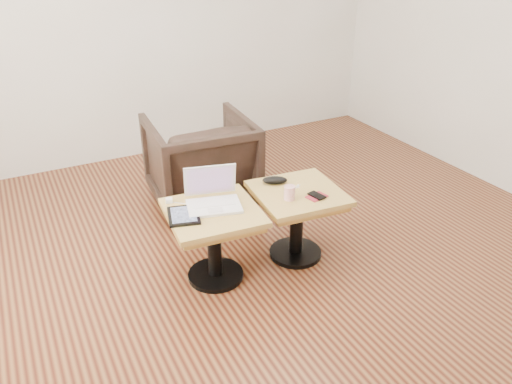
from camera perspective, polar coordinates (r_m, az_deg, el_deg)
name	(u,v)px	position (r m, az deg, el deg)	size (l,w,h in m)	color
room_shell	(280,56)	(2.65, 2.76, 15.22)	(4.52, 4.52, 2.71)	#3D180F
side_table_left	(214,228)	(2.97, -4.88, -4.07)	(0.57, 0.57, 0.48)	black
side_table_right	(297,208)	(3.18, 4.74, -1.78)	(0.57, 0.57, 0.48)	black
laptop	(213,198)	(2.95, -4.98, -0.63)	(0.37, 0.33, 0.22)	white
tablet	(184,215)	(2.86, -8.27, -2.67)	(0.22, 0.26, 0.02)	black
charging_adapter	(169,200)	(3.02, -9.90, -0.96)	(0.04, 0.04, 0.02)	white
glasses_case	(275,180)	(3.20, 2.16, 1.36)	(0.16, 0.07, 0.05)	black
striped_cup	(289,193)	(3.01, 3.84, -0.09)	(0.07, 0.07, 0.09)	#C75262
earbuds_tangle	(296,186)	(3.17, 4.61, 0.68)	(0.07, 0.04, 0.01)	white
phone_on_sleeve	(317,196)	(3.06, 6.96, -0.46)	(0.14, 0.12, 0.02)	maroon
armchair	(201,161)	(3.86, -6.34, 3.50)	(0.75, 0.77, 0.70)	#301F1A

